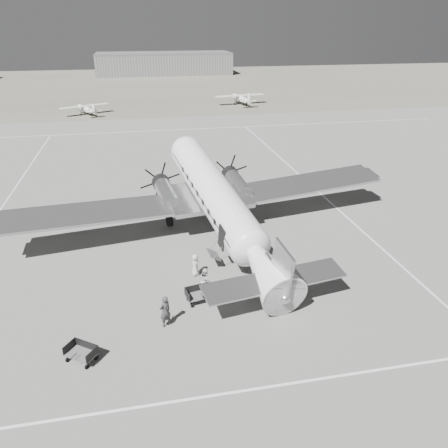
{
  "coord_description": "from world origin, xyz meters",
  "views": [
    {
      "loc": [
        -5.29,
        -28.51,
        15.46
      ],
      "look_at": [
        0.31,
        -0.56,
        2.2
      ],
      "focal_mm": 35.0,
      "sensor_mm": 36.0,
      "label": 1
    }
  ],
  "objects_px": {
    "dc3_airliner": "(219,203)",
    "baggage_cart_far": "(81,354)",
    "passenger": "(195,265)",
    "ground_crew": "(165,311)",
    "hangar_main": "(164,63)",
    "baggage_cart_near": "(199,295)",
    "light_plane_left": "(86,110)",
    "light_plane_right": "(241,99)",
    "ramp_agent": "(206,280)"
  },
  "relations": [
    {
      "from": "dc3_airliner",
      "to": "baggage_cart_far",
      "type": "bearing_deg",
      "value": -137.31
    },
    {
      "from": "dc3_airliner",
      "to": "passenger",
      "type": "xyz_separation_m",
      "value": [
        -2.55,
        -4.97,
        -2.27
      ]
    },
    {
      "from": "ground_crew",
      "to": "hangar_main",
      "type": "bearing_deg",
      "value": -125.62
    },
    {
      "from": "baggage_cart_near",
      "to": "ground_crew",
      "type": "relative_size",
      "value": 0.86
    },
    {
      "from": "light_plane_left",
      "to": "baggage_cart_near",
      "type": "relative_size",
      "value": 5.44
    },
    {
      "from": "hangar_main",
      "to": "light_plane_right",
      "type": "height_order",
      "value": "hangar_main"
    },
    {
      "from": "hangar_main",
      "to": "light_plane_left",
      "type": "bearing_deg",
      "value": -106.33
    },
    {
      "from": "hangar_main",
      "to": "ground_crew",
      "type": "relative_size",
      "value": 21.87
    },
    {
      "from": "light_plane_right",
      "to": "light_plane_left",
      "type": "bearing_deg",
      "value": 179.75
    },
    {
      "from": "passenger",
      "to": "ground_crew",
      "type": "bearing_deg",
      "value": 161.57
    },
    {
      "from": "hangar_main",
      "to": "dc3_airliner",
      "type": "height_order",
      "value": "hangar_main"
    },
    {
      "from": "light_plane_right",
      "to": "ground_crew",
      "type": "xyz_separation_m",
      "value": [
        -20.55,
        -68.48,
        -0.12
      ]
    },
    {
      "from": "hangar_main",
      "to": "baggage_cart_near",
      "type": "relative_size",
      "value": 25.32
    },
    {
      "from": "ramp_agent",
      "to": "passenger",
      "type": "bearing_deg",
      "value": 4.59
    },
    {
      "from": "light_plane_left",
      "to": "baggage_cart_far",
      "type": "relative_size",
      "value": 5.73
    },
    {
      "from": "light_plane_right",
      "to": "baggage_cart_near",
      "type": "bearing_deg",
      "value": -114.88
    },
    {
      "from": "light_plane_left",
      "to": "passenger",
      "type": "height_order",
      "value": "light_plane_left"
    },
    {
      "from": "dc3_airliner",
      "to": "baggage_cart_near",
      "type": "height_order",
      "value": "dc3_airliner"
    },
    {
      "from": "ramp_agent",
      "to": "light_plane_right",
      "type": "bearing_deg",
      "value": -20.24
    },
    {
      "from": "baggage_cart_near",
      "to": "passenger",
      "type": "xyz_separation_m",
      "value": [
        0.19,
        3.05,
        0.31
      ]
    },
    {
      "from": "light_plane_left",
      "to": "ground_crew",
      "type": "bearing_deg",
      "value": -108.73
    },
    {
      "from": "light_plane_left",
      "to": "ramp_agent",
      "type": "relative_size",
      "value": 5.3
    },
    {
      "from": "hangar_main",
      "to": "dc3_airliner",
      "type": "xyz_separation_m",
      "value": [
        -4.69,
        -118.56,
        -0.25
      ]
    },
    {
      "from": "light_plane_left",
      "to": "hangar_main",
      "type": "bearing_deg",
      "value": 46.52
    },
    {
      "from": "passenger",
      "to": "hangar_main",
      "type": "bearing_deg",
      "value": 3.63
    },
    {
      "from": "passenger",
      "to": "dc3_airliner",
      "type": "bearing_deg",
      "value": -20.14
    },
    {
      "from": "ground_crew",
      "to": "passenger",
      "type": "height_order",
      "value": "ground_crew"
    },
    {
      "from": "light_plane_left",
      "to": "light_plane_right",
      "type": "bearing_deg",
      "value": -17.94
    },
    {
      "from": "dc3_airliner",
      "to": "passenger",
      "type": "distance_m",
      "value": 6.03
    },
    {
      "from": "ground_crew",
      "to": "passenger",
      "type": "bearing_deg",
      "value": -146.76
    },
    {
      "from": "ramp_agent",
      "to": "baggage_cart_far",
      "type": "bearing_deg",
      "value": 119.32
    },
    {
      "from": "ramp_agent",
      "to": "baggage_cart_near",
      "type": "bearing_deg",
      "value": 144.68
    },
    {
      "from": "baggage_cart_far",
      "to": "dc3_airliner",
      "type": "bearing_deg",
      "value": 87.82
    },
    {
      "from": "dc3_airliner",
      "to": "ground_crew",
      "type": "bearing_deg",
      "value": -125.77
    },
    {
      "from": "light_plane_right",
      "to": "ramp_agent",
      "type": "xyz_separation_m",
      "value": [
        -17.83,
        -65.63,
        -0.23
      ]
    },
    {
      "from": "light_plane_right",
      "to": "baggage_cart_far",
      "type": "relative_size",
      "value": 6.64
    },
    {
      "from": "baggage_cart_far",
      "to": "ground_crew",
      "type": "bearing_deg",
      "value": 60.13
    },
    {
      "from": "dc3_airliner",
      "to": "ramp_agent",
      "type": "bearing_deg",
      "value": -116.64
    },
    {
      "from": "light_plane_right",
      "to": "ground_crew",
      "type": "distance_m",
      "value": 71.5
    },
    {
      "from": "hangar_main",
      "to": "passenger",
      "type": "xyz_separation_m",
      "value": [
        -7.24,
        -123.53,
        -2.52
      ]
    },
    {
      "from": "dc3_airliner",
      "to": "ramp_agent",
      "type": "xyz_separation_m",
      "value": [
        -2.19,
        -7.09,
        -2.2
      ]
    },
    {
      "from": "dc3_airliner",
      "to": "baggage_cart_near",
      "type": "distance_m",
      "value": 8.86
    },
    {
      "from": "light_plane_right",
      "to": "ramp_agent",
      "type": "relative_size",
      "value": 6.15
    },
    {
      "from": "hangar_main",
      "to": "ground_crew",
      "type": "distance_m",
      "value": 128.88
    },
    {
      "from": "dc3_airliner",
      "to": "light_plane_right",
      "type": "xyz_separation_m",
      "value": [
        15.64,
        58.54,
        -1.97
      ]
    },
    {
      "from": "hangar_main",
      "to": "baggage_cart_far",
      "type": "relative_size",
      "value": 26.69
    },
    {
      "from": "light_plane_left",
      "to": "ground_crew",
      "type": "height_order",
      "value": "ground_crew"
    },
    {
      "from": "baggage_cart_near",
      "to": "baggage_cart_far",
      "type": "bearing_deg",
      "value": -160.75
    },
    {
      "from": "dc3_airliner",
      "to": "light_plane_right",
      "type": "bearing_deg",
      "value": 65.55
    },
    {
      "from": "light_plane_right",
      "to": "baggage_cart_far",
      "type": "xyz_separation_m",
      "value": [
        -24.89,
        -70.46,
        -0.64
      ]
    }
  ]
}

